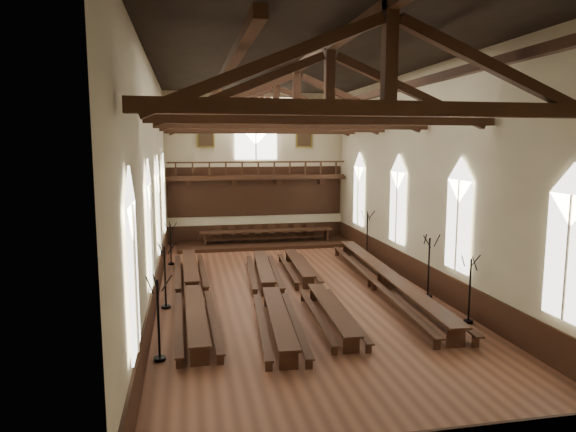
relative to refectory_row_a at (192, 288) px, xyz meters
name	(u,v)px	position (x,y,z in m)	size (l,w,h in m)	color
ground	(296,296)	(4.47, -0.26, -0.53)	(26.00, 26.00, 0.00)	brown
room_walls	(297,147)	(4.47, -0.26, 5.93)	(26.00, 26.00, 26.00)	beige
wainscot_band	(296,282)	(4.47, -0.26, 0.07)	(12.00, 26.00, 1.20)	black
side_windows	(296,211)	(4.47, -0.26, 3.21)	(11.85, 19.80, 4.50)	white
end_window	(256,135)	(4.47, 12.64, 6.69)	(2.80, 0.12, 3.80)	white
minstrels_gallery	(257,185)	(4.47, 12.40, 3.37)	(11.80, 1.24, 3.70)	#3B2012
portraits	(256,137)	(4.47, 12.64, 6.57)	(7.75, 0.09, 1.45)	olive
roof_trusses	(297,105)	(4.47, -0.26, 7.68)	(11.70, 25.70, 2.80)	#3B2012
refectory_row_a	(192,288)	(0.00, 0.00, 0.00)	(1.60, 14.22, 0.73)	#3B2012
refectory_row_b	(270,289)	(3.23, -0.83, -0.01)	(1.96, 14.17, 0.72)	#3B2012
refectory_row_c	(313,284)	(5.21, -0.27, -0.04)	(1.67, 13.69, 0.67)	#3B2012
refectory_row_d	(387,276)	(8.81, 0.08, 0.05)	(2.10, 14.97, 0.80)	#3B2012
dais	(267,244)	(4.95, 11.14, -0.43)	(11.40, 3.17, 0.21)	black
high_table	(267,232)	(4.95, 11.14, 0.37)	(8.74, 1.02, 0.82)	#3B2012
high_chairs	(265,231)	(4.95, 11.99, 0.27)	(6.81, 0.52, 1.08)	#3B2012
candelabrum_left_near	(159,335)	(-1.08, -6.13, 0.29)	(0.79, 0.81, 2.71)	black
candelabrum_left_mid	(165,288)	(-1.08, -0.95, 0.29)	(0.76, 0.83, 2.71)	black
candelabrum_left_far	(171,252)	(-1.08, 6.83, 0.20)	(0.73, 0.67, 2.39)	black
candelabrum_right_near	(469,303)	(10.02, -4.90, 0.25)	(0.78, 0.72, 2.57)	black
candelabrum_right_mid	(428,278)	(10.02, -1.61, 0.31)	(0.83, 0.81, 2.77)	black
candelabrum_right_far	(367,244)	(10.02, 6.10, 0.33)	(0.85, 0.82, 2.82)	black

